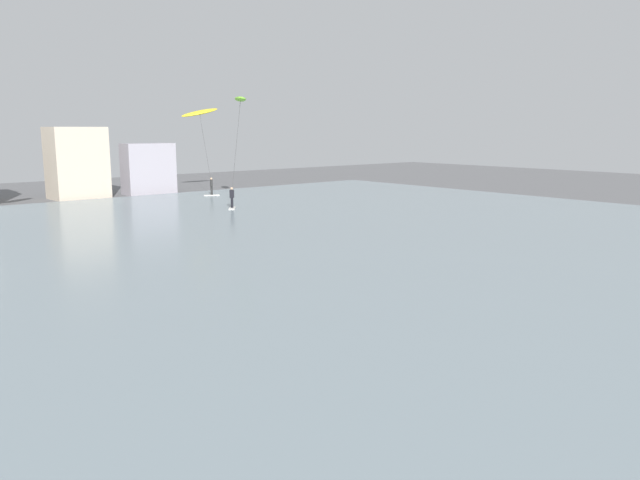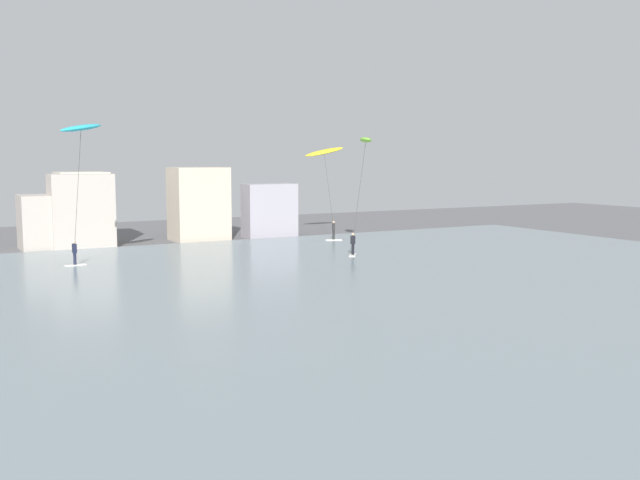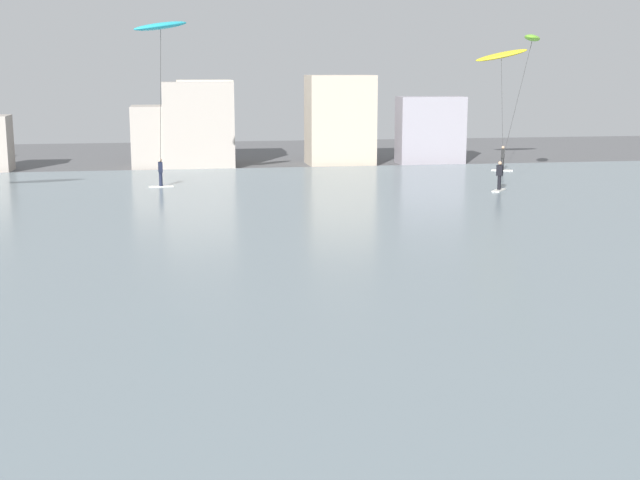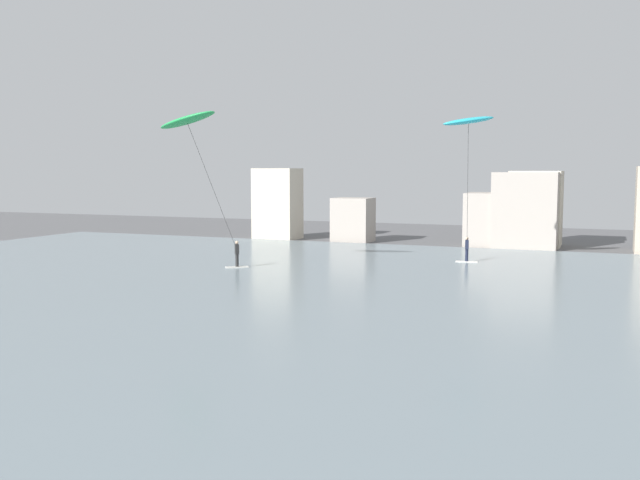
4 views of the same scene
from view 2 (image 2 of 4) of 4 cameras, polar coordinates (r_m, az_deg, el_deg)
name	(u,v)px [view 2 (image 2 of 4)]	position (r m, az deg, el deg)	size (l,w,h in m)	color
water_bay	(203,308)	(35.64, -9.06, -5.27)	(84.00, 52.00, 0.10)	gray
far_shore_buildings	(77,213)	(62.27, -18.32, 2.03)	(42.10, 5.92, 6.35)	beige
kitesurfer_cyan	(80,140)	(49.02, -18.12, 7.39)	(3.34, 3.63, 9.38)	silver
kitesurfer_lime	(364,153)	(56.01, 3.45, 6.76)	(4.17, 4.47, 8.69)	silver
kitesurfer_yellow	(325,158)	(65.89, 0.38, 6.39)	(3.71, 4.71, 8.25)	silver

